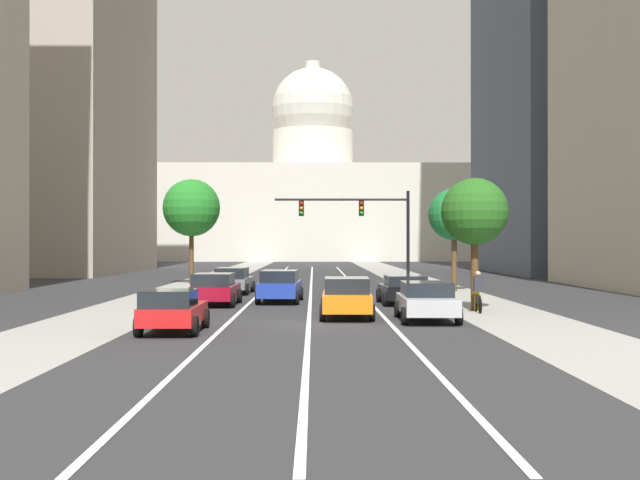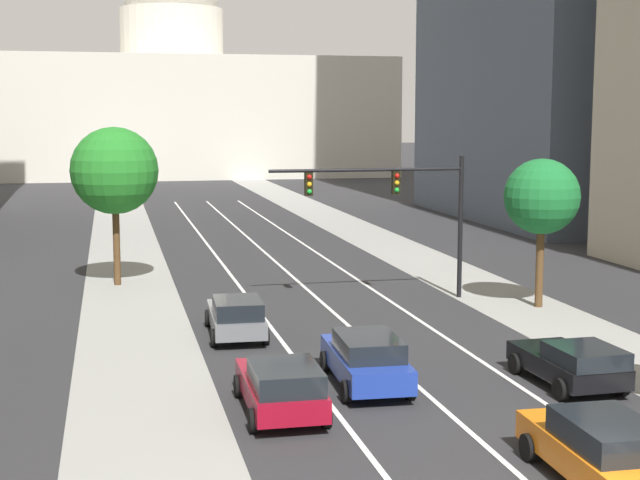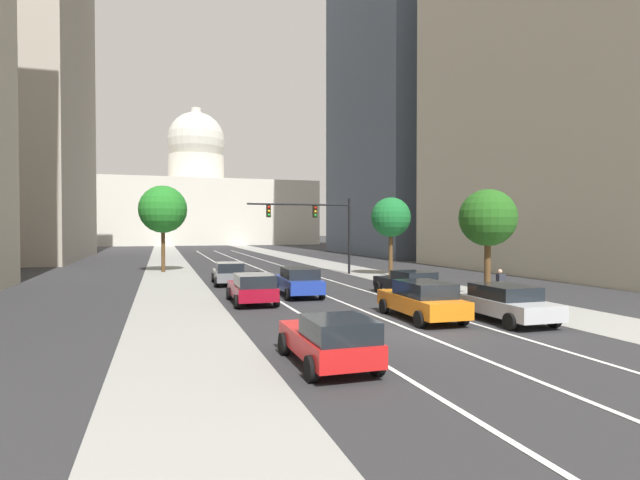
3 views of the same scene
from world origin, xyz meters
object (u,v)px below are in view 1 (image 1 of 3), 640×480
(traffic_signal_mast, at_px, (364,218))
(street_tree_mid_left, at_px, (191,208))
(capitol_building, at_px, (313,202))
(street_tree_mid_right, at_px, (454,215))
(car_orange, at_px, (347,297))
(car_blue, at_px, (280,286))
(car_gray, at_px, (234,280))
(cyclist, at_px, (478,292))
(car_red, at_px, (172,310))
(fire_hydrant, at_px, (477,300))
(car_silver, at_px, (427,300))
(car_black, at_px, (403,289))
(street_tree_near_right, at_px, (475,212))
(car_crimson, at_px, (215,288))

(traffic_signal_mast, relative_size, street_tree_mid_left, 1.15)
(capitol_building, bearing_deg, street_tree_mid_right, -84.74)
(car_orange, relative_size, car_blue, 1.00)
(car_gray, relative_size, cyclist, 2.75)
(car_red, xyz_separation_m, fire_hydrant, (11.38, 8.44, -0.27))
(car_red, bearing_deg, car_silver, -64.89)
(car_orange, bearing_deg, car_gray, 22.34)
(car_silver, xyz_separation_m, street_tree_mid_right, (4.18, 18.98, 3.77))
(car_black, distance_m, street_tree_mid_right, 12.13)
(capitol_building, height_order, street_tree_near_right, capitol_building)
(car_gray, bearing_deg, car_blue, -154.66)
(car_black, relative_size, street_tree_near_right, 0.74)
(car_orange, xyz_separation_m, street_tree_near_right, (5.57, 3.40, 3.37))
(car_blue, xyz_separation_m, cyclist, (8.40, -5.98, 0.03))
(car_black, height_order, street_tree_mid_right, street_tree_mid_right)
(fire_hydrant, distance_m, street_tree_mid_left, 28.57)
(fire_hydrant, xyz_separation_m, street_tree_mid_right, (1.47, 14.62, 4.07))
(traffic_signal_mast, height_order, fire_hydrant, traffic_signal_mast)
(car_gray, distance_m, car_blue, 7.41)
(traffic_signal_mast, bearing_deg, street_tree_mid_right, -27.11)
(car_black, xyz_separation_m, traffic_signal_mast, (-1.03, 13.39, 3.67))
(car_silver, xyz_separation_m, car_red, (-8.66, -4.09, -0.03))
(capitol_building, bearing_deg, car_crimson, -92.39)
(car_black, distance_m, car_gray, 11.97)
(capitol_building, xyz_separation_m, car_crimson, (-4.33, -103.82, -8.92))
(car_red, bearing_deg, street_tree_near_right, -52.13)
(car_orange, xyz_separation_m, car_silver, (2.89, -1.38, -0.04))
(car_silver, bearing_deg, capitol_building, 3.28)
(car_blue, xyz_separation_m, street_tree_mid_right, (9.96, 9.30, 3.72))
(street_tree_mid_left, bearing_deg, traffic_signal_mast, -28.27)
(car_crimson, xyz_separation_m, car_red, (0.00, -11.69, -0.05))
(car_red, bearing_deg, street_tree_mid_left, 7.04)
(car_black, bearing_deg, street_tree_near_right, -144.06)
(car_black, height_order, car_silver, car_silver)
(car_gray, distance_m, street_tree_near_right, 16.66)
(car_black, height_order, fire_hydrant, car_black)
(car_silver, xyz_separation_m, car_crimson, (-8.66, 7.60, 0.02))
(street_tree_mid_left, relative_size, street_tree_near_right, 1.30)
(capitol_building, xyz_separation_m, traffic_signal_mast, (3.31, -89.78, -5.30))
(car_red, bearing_deg, street_tree_mid_right, -29.26)
(car_orange, height_order, car_red, car_orange)
(car_black, bearing_deg, street_tree_mid_left, 31.16)
(car_blue, height_order, traffic_signal_mast, traffic_signal_mast)
(car_blue, bearing_deg, street_tree_near_right, -117.43)
(car_red, bearing_deg, car_crimson, -0.13)
(car_silver, relative_size, street_tree_mid_right, 0.76)
(car_gray, bearing_deg, street_tree_mid_left, 21.75)
(street_tree_mid_right, bearing_deg, car_blue, -136.96)
(car_gray, distance_m, cyclist, 17.07)
(street_tree_near_right, bearing_deg, cyclist, -93.27)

